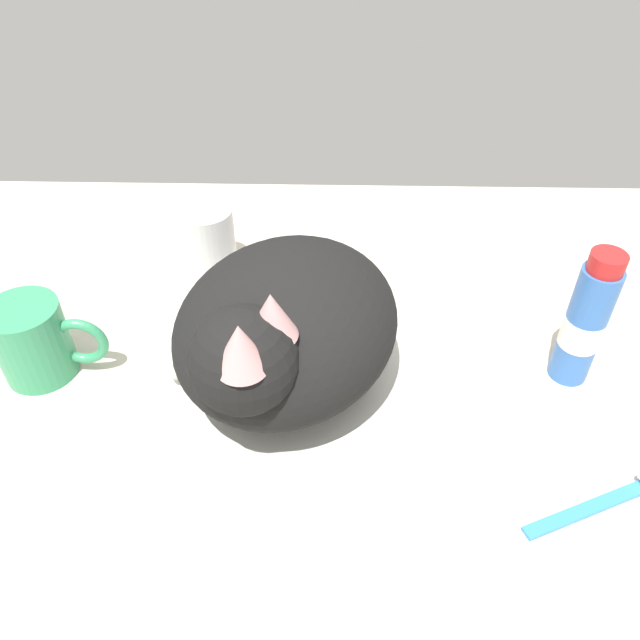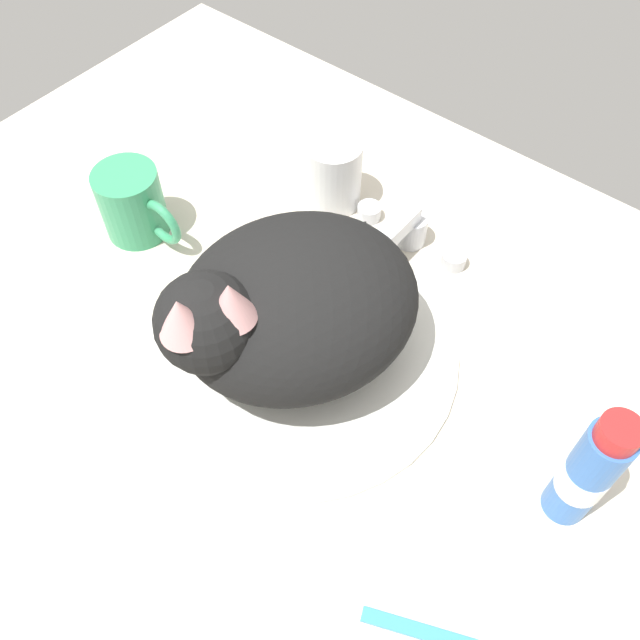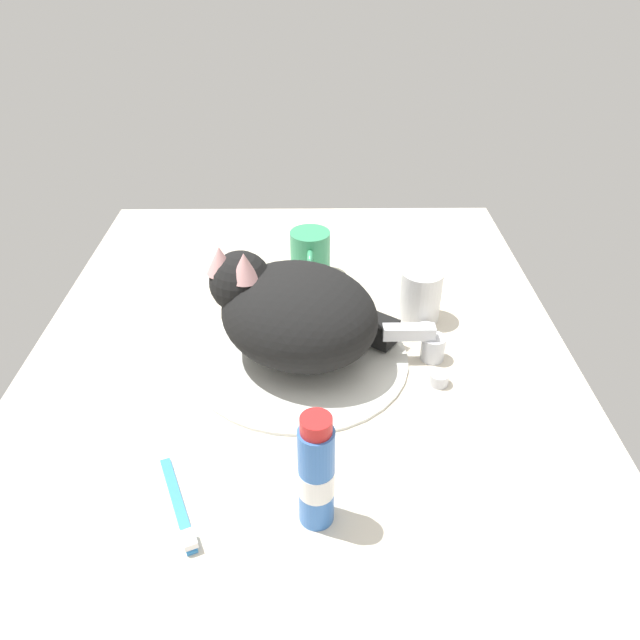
# 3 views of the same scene
# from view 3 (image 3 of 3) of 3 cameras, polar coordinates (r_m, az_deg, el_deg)

# --- Properties ---
(ground_plane) EXTENTS (1.10, 0.83, 0.03)m
(ground_plane) POSITION_cam_3_polar(r_m,az_deg,el_deg) (0.92, -1.88, -4.44)
(ground_plane) COLOR beige
(sink_basin) EXTENTS (0.32, 0.32, 0.01)m
(sink_basin) POSITION_cam_3_polar(r_m,az_deg,el_deg) (0.90, -1.91, -3.47)
(sink_basin) COLOR silver
(sink_basin) RESTS_ON ground_plane
(faucet) EXTENTS (0.15, 0.09, 0.06)m
(faucet) POSITION_cam_3_polar(r_m,az_deg,el_deg) (0.91, 10.02, -2.34)
(faucet) COLOR silver
(faucet) RESTS_ON ground_plane
(cat) EXTENTS (0.29, 0.30, 0.17)m
(cat) POSITION_cam_3_polar(r_m,az_deg,el_deg) (0.86, -2.59, 0.87)
(cat) COLOR black
(cat) RESTS_ON sink_basin
(coffee_mug) EXTENTS (0.11, 0.07, 0.08)m
(coffee_mug) POSITION_cam_3_polar(r_m,az_deg,el_deg) (1.10, -0.93, 6.26)
(coffee_mug) COLOR #389966
(coffee_mug) RESTS_ON ground_plane
(rinse_cup) EXTENTS (0.07, 0.07, 0.09)m
(rinse_cup) POSITION_cam_3_polar(r_m,az_deg,el_deg) (0.99, 9.50, 2.33)
(rinse_cup) COLOR white
(rinse_cup) RESTS_ON ground_plane
(toothpaste_bottle) EXTENTS (0.04, 0.04, 0.15)m
(toothpaste_bottle) POSITION_cam_3_polar(r_m,az_deg,el_deg) (0.65, -0.35, -14.40)
(toothpaste_bottle) COLOR #3870C6
(toothpaste_bottle) RESTS_ON ground_plane
(toothbrush) EXTENTS (0.14, 0.07, 0.02)m
(toothbrush) POSITION_cam_3_polar(r_m,az_deg,el_deg) (0.72, -13.20, -16.91)
(toothbrush) COLOR #388CD8
(toothbrush) RESTS_ON ground_plane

